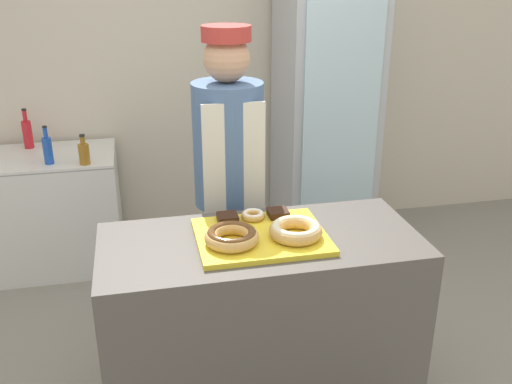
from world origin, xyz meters
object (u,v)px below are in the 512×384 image
Objects in this scene: bottle_red at (27,133)px; baker_person at (229,187)px; serving_tray at (261,236)px; brownie_back_right at (278,213)px; bottle_amber at (84,153)px; donut_mini_center at (253,215)px; donut_light_glaze at (296,230)px; chest_freezer at (50,211)px; donut_chocolate_glaze at (232,236)px; beverage_fridge at (325,116)px; brownie_back_left at (228,218)px; bottle_blue at (48,149)px.

baker_person is at bearing -47.92° from bottle_red.
serving_tray is 6.15× the size of brownie_back_right.
donut_mini_center is at bearing -58.12° from bottle_amber.
bottle_amber is (0.40, -0.44, -0.03)m from bottle_red.
brownie_back_right is (-0.02, 0.22, -0.02)m from donut_light_glaze.
chest_freezer is at bearing 122.92° from serving_tray.
bottle_red is at bearing 124.79° from donut_mini_center.
bottle_red reaches higher than donut_mini_center.
bottle_amber is (-0.97, 1.55, -0.09)m from donut_light_glaze.
donut_mini_center is 0.06× the size of baker_person.
donut_chocolate_glaze is at bearing 180.00° from donut_light_glaze.
beverage_fridge is 2.12m from bottle_red.
bottle_amber reaches higher than brownie_back_right.
donut_mini_center is at bearing 0.00° from brownie_back_left.
donut_chocolate_glaze is 0.82× the size of bottle_red.
brownie_back_right is (0.12, 0.16, 0.03)m from serving_tray.
brownie_back_left is at bearing -180.00° from donut_mini_center.
bottle_blue reaches higher than bottle_amber.
donut_mini_center is at bearing -55.21° from bottle_red.
bottle_red is at bearing 174.52° from beverage_fridge.
donut_mini_center is 0.11× the size of chest_freezer.
bottle_red reaches higher than donut_light_glaze.
brownie_back_right is at bearing 40.73° from donut_chocolate_glaze.
chest_freezer is (-1.27, 1.80, -0.58)m from donut_light_glaze.
brownie_back_left is 1.51m from bottle_amber.
serving_tray is 0.61m from baker_person.
donut_light_glaze is at bearing -53.46° from bottle_blue.
baker_person is at bearing 81.05° from donut_chocolate_glaze.
baker_person is 1.85× the size of chest_freezer.
donut_mini_center is 0.45m from baker_person.
donut_mini_center is 0.55× the size of bottle_amber.
donut_chocolate_glaze reaches higher than chest_freezer.
bottle_red is 0.42m from bottle_blue.
bottle_blue is (0.18, -0.38, -0.01)m from bottle_red.
donut_chocolate_glaze reaches higher than brownie_back_right.
baker_person is 8.92× the size of bottle_amber.
serving_tray is 0.16m from donut_light_glaze.
bottle_amber is (-0.80, 0.89, -0.04)m from baker_person.
brownie_back_right is 2.09m from chest_freezer.
baker_person is 7.00× the size of bottle_blue.
bottle_amber is at bearing 125.38° from brownie_back_right.
serving_tray is 0.20m from brownie_back_right.
brownie_back_right is 0.05× the size of beverage_fridge.
brownie_back_right is at bearing -51.75° from chest_freezer.
beverage_fridge is at bearing 51.10° from baker_person.
donut_mini_center is 1.80m from beverage_fridge.
baker_person is at bearing 93.13° from serving_tray.
beverage_fridge is (1.01, 1.79, 0.00)m from donut_chocolate_glaze.
beverage_fridge is (0.88, 1.57, 0.02)m from donut_mini_center.
chest_freezer is at bearing 110.66° from bottle_blue.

